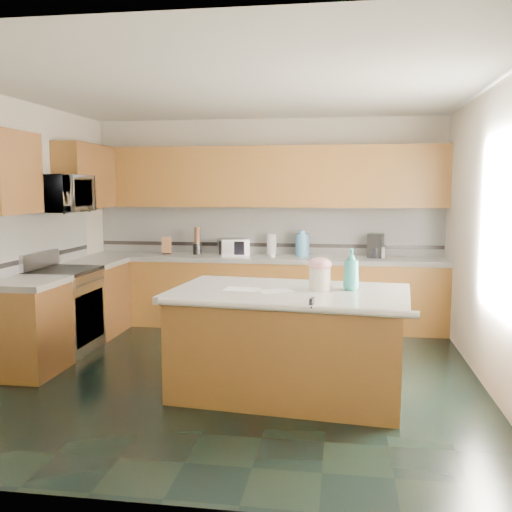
# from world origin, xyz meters

# --- Properties ---
(floor) EXTENTS (4.60, 4.60, 0.00)m
(floor) POSITION_xyz_m (0.00, 0.00, 0.00)
(floor) COLOR black
(floor) RESTS_ON ground
(ceiling) EXTENTS (4.60, 4.60, 0.00)m
(ceiling) POSITION_xyz_m (0.00, 0.00, 2.70)
(ceiling) COLOR white
(ceiling) RESTS_ON ground
(wall_back) EXTENTS (4.60, 0.04, 2.70)m
(wall_back) POSITION_xyz_m (0.00, 2.32, 1.35)
(wall_back) COLOR beige
(wall_back) RESTS_ON ground
(wall_front) EXTENTS (4.60, 0.04, 2.70)m
(wall_front) POSITION_xyz_m (0.00, -2.32, 1.35)
(wall_front) COLOR beige
(wall_front) RESTS_ON ground
(wall_left) EXTENTS (0.04, 4.60, 2.70)m
(wall_left) POSITION_xyz_m (-2.32, 0.00, 1.35)
(wall_left) COLOR beige
(wall_left) RESTS_ON ground
(wall_right) EXTENTS (0.04, 4.60, 2.70)m
(wall_right) POSITION_xyz_m (2.32, 0.00, 1.35)
(wall_right) COLOR beige
(wall_right) RESTS_ON ground
(back_base_cab) EXTENTS (4.60, 0.60, 0.86)m
(back_base_cab) POSITION_xyz_m (0.00, 2.00, 0.43)
(back_base_cab) COLOR #3D2311
(back_base_cab) RESTS_ON ground
(back_countertop) EXTENTS (4.60, 0.64, 0.06)m
(back_countertop) POSITION_xyz_m (0.00, 2.00, 0.89)
(back_countertop) COLOR white
(back_countertop) RESTS_ON back_base_cab
(back_upper_cab) EXTENTS (4.60, 0.33, 0.78)m
(back_upper_cab) POSITION_xyz_m (0.00, 2.13, 1.94)
(back_upper_cab) COLOR #3D2311
(back_upper_cab) RESTS_ON wall_back
(back_backsplash) EXTENTS (4.60, 0.02, 0.63)m
(back_backsplash) POSITION_xyz_m (0.00, 2.29, 1.24)
(back_backsplash) COLOR silver
(back_backsplash) RESTS_ON back_countertop
(back_accent_band) EXTENTS (4.60, 0.01, 0.05)m
(back_accent_band) POSITION_xyz_m (0.00, 2.28, 1.04)
(back_accent_band) COLOR black
(back_accent_band) RESTS_ON back_countertop
(left_base_cab_rear) EXTENTS (0.60, 0.82, 0.86)m
(left_base_cab_rear) POSITION_xyz_m (-2.00, 1.29, 0.43)
(left_base_cab_rear) COLOR #3D2311
(left_base_cab_rear) RESTS_ON ground
(left_counter_rear) EXTENTS (0.64, 0.82, 0.06)m
(left_counter_rear) POSITION_xyz_m (-2.00, 1.29, 0.89)
(left_counter_rear) COLOR white
(left_counter_rear) RESTS_ON left_base_cab_rear
(left_base_cab_front) EXTENTS (0.60, 0.72, 0.86)m
(left_base_cab_front) POSITION_xyz_m (-2.00, -0.24, 0.43)
(left_base_cab_front) COLOR #3D2311
(left_base_cab_front) RESTS_ON ground
(left_counter_front) EXTENTS (0.64, 0.72, 0.06)m
(left_counter_front) POSITION_xyz_m (-2.00, -0.24, 0.89)
(left_counter_front) COLOR white
(left_counter_front) RESTS_ON left_base_cab_front
(left_backsplash) EXTENTS (0.02, 2.30, 0.63)m
(left_backsplash) POSITION_xyz_m (-2.29, 0.55, 1.24)
(left_backsplash) COLOR silver
(left_backsplash) RESTS_ON wall_left
(left_accent_band) EXTENTS (0.01, 2.30, 0.05)m
(left_accent_band) POSITION_xyz_m (-2.28, 0.55, 1.04)
(left_accent_band) COLOR black
(left_accent_band) RESTS_ON wall_left
(left_upper_cab_rear) EXTENTS (0.33, 1.09, 0.78)m
(left_upper_cab_rear) POSITION_xyz_m (-2.13, 1.42, 1.94)
(left_upper_cab_rear) COLOR #3D2311
(left_upper_cab_rear) RESTS_ON wall_left
(left_upper_cab_front) EXTENTS (0.33, 0.72, 0.78)m
(left_upper_cab_front) POSITION_xyz_m (-2.13, -0.24, 1.94)
(left_upper_cab_front) COLOR #3D2311
(left_upper_cab_front) RESTS_ON wall_left
(range_body) EXTENTS (0.60, 0.76, 0.88)m
(range_body) POSITION_xyz_m (-2.00, 0.50, 0.44)
(range_body) COLOR #B7B7BC
(range_body) RESTS_ON ground
(range_oven_door) EXTENTS (0.02, 0.68, 0.55)m
(range_oven_door) POSITION_xyz_m (-1.71, 0.50, 0.40)
(range_oven_door) COLOR black
(range_oven_door) RESTS_ON range_body
(range_cooktop) EXTENTS (0.62, 0.78, 0.04)m
(range_cooktop) POSITION_xyz_m (-2.00, 0.50, 0.90)
(range_cooktop) COLOR black
(range_cooktop) RESTS_ON range_body
(range_handle) EXTENTS (0.02, 0.66, 0.02)m
(range_handle) POSITION_xyz_m (-1.68, 0.50, 0.78)
(range_handle) COLOR #B7B7BC
(range_handle) RESTS_ON range_body
(range_backguard) EXTENTS (0.06, 0.76, 0.18)m
(range_backguard) POSITION_xyz_m (-2.26, 0.50, 1.02)
(range_backguard) COLOR #B7B7BC
(range_backguard) RESTS_ON range_body
(microwave) EXTENTS (0.50, 0.73, 0.41)m
(microwave) POSITION_xyz_m (-2.00, 0.50, 1.73)
(microwave) COLOR #B7B7BC
(microwave) RESTS_ON wall_left
(island_base) EXTENTS (2.02, 1.29, 0.86)m
(island_base) POSITION_xyz_m (0.56, -0.41, 0.43)
(island_base) COLOR #3D2311
(island_base) RESTS_ON ground
(island_top) EXTENTS (2.13, 1.40, 0.06)m
(island_top) POSITION_xyz_m (0.56, -0.41, 0.89)
(island_top) COLOR white
(island_top) RESTS_ON island_base
(island_bullnose) EXTENTS (2.01, 0.27, 0.06)m
(island_bullnose) POSITION_xyz_m (0.56, -1.00, 0.89)
(island_bullnose) COLOR white
(island_bullnose) RESTS_ON island_base
(treat_jar) EXTENTS (0.20, 0.20, 0.19)m
(treat_jar) POSITION_xyz_m (0.81, -0.36, 1.02)
(treat_jar) COLOR white
(treat_jar) RESTS_ON island_top
(treat_jar_lid) EXTENTS (0.20, 0.20, 0.13)m
(treat_jar_lid) POSITION_xyz_m (0.81, -0.36, 1.14)
(treat_jar_lid) COLOR pink
(treat_jar_lid) RESTS_ON treat_jar
(treat_jar_knob) EXTENTS (0.07, 0.02, 0.02)m
(treat_jar_knob) POSITION_xyz_m (0.81, -0.36, 1.19)
(treat_jar_knob) COLOR tan
(treat_jar_knob) RESTS_ON treat_jar_lid
(treat_jar_knob_end_l) EXTENTS (0.03, 0.03, 0.03)m
(treat_jar_knob_end_l) POSITION_xyz_m (0.78, -0.36, 1.19)
(treat_jar_knob_end_l) COLOR tan
(treat_jar_knob_end_l) RESTS_ON treat_jar_lid
(treat_jar_knob_end_r) EXTENTS (0.03, 0.03, 0.03)m
(treat_jar_knob_end_r) POSITION_xyz_m (0.85, -0.36, 1.19)
(treat_jar_knob_end_r) COLOR tan
(treat_jar_knob_end_r) RESTS_ON treat_jar_lid
(soap_bottle_island) EXTENTS (0.16, 0.16, 0.36)m
(soap_bottle_island) POSITION_xyz_m (1.08, -0.32, 1.10)
(soap_bottle_island) COLOR teal
(soap_bottle_island) RESTS_ON island_top
(paper_sheet_a) EXTENTS (0.36, 0.34, 0.00)m
(paper_sheet_a) POSITION_xyz_m (0.44, -0.48, 0.92)
(paper_sheet_a) COLOR white
(paper_sheet_a) RESTS_ON island_top
(paper_sheet_b) EXTENTS (0.32, 0.25, 0.00)m
(paper_sheet_b) POSITION_xyz_m (0.14, -0.44, 0.92)
(paper_sheet_b) COLOR white
(paper_sheet_b) RESTS_ON island_top
(clamp_body) EXTENTS (0.04, 0.09, 0.08)m
(clamp_body) POSITION_xyz_m (0.78, -0.98, 0.93)
(clamp_body) COLOR black
(clamp_body) RESTS_ON island_top
(clamp_handle) EXTENTS (0.01, 0.06, 0.01)m
(clamp_handle) POSITION_xyz_m (0.78, -1.03, 0.91)
(clamp_handle) COLOR black
(clamp_handle) RESTS_ON island_top
(knife_block) EXTENTS (0.16, 0.19, 0.24)m
(knife_block) POSITION_xyz_m (-1.31, 2.05, 1.03)
(knife_block) COLOR #472814
(knife_block) RESTS_ON back_countertop
(utensil_crock) EXTENTS (0.12, 0.12, 0.15)m
(utensil_crock) POSITION_xyz_m (-0.90, 2.08, 0.99)
(utensil_crock) COLOR black
(utensil_crock) RESTS_ON back_countertop
(utensil_bundle) EXTENTS (0.07, 0.07, 0.22)m
(utensil_bundle) POSITION_xyz_m (-0.90, 2.08, 1.18)
(utensil_bundle) COLOR #472814
(utensil_bundle) RESTS_ON utensil_crock
(toaster_oven) EXTENTS (0.44, 0.38, 0.21)m
(toaster_oven) POSITION_xyz_m (-0.41, 2.05, 1.03)
(toaster_oven) COLOR #B7B7BC
(toaster_oven) RESTS_ON back_countertop
(toaster_oven_door) EXTENTS (0.33, 0.01, 0.17)m
(toaster_oven_door) POSITION_xyz_m (-0.41, 1.93, 1.03)
(toaster_oven_door) COLOR black
(toaster_oven_door) RESTS_ON toaster_oven
(paper_towel) EXTENTS (0.12, 0.12, 0.28)m
(paper_towel) POSITION_xyz_m (0.09, 2.10, 1.06)
(paper_towel) COLOR white
(paper_towel) RESTS_ON back_countertop
(paper_towel_base) EXTENTS (0.19, 0.19, 0.01)m
(paper_towel_base) POSITION_xyz_m (0.09, 2.10, 0.93)
(paper_towel_base) COLOR #B7B7BC
(paper_towel_base) RESTS_ON back_countertop
(water_jug) EXTENTS (0.18, 0.18, 0.29)m
(water_jug) POSITION_xyz_m (0.49, 2.06, 1.07)
(water_jug) COLOR #5598CC
(water_jug) RESTS_ON back_countertop
(water_jug_neck) EXTENTS (0.08, 0.08, 0.04)m
(water_jug_neck) POSITION_xyz_m (0.49, 2.06, 1.24)
(water_jug_neck) COLOR #5598CC
(water_jug_neck) RESTS_ON water_jug
(coffee_maker) EXTENTS (0.22, 0.23, 0.30)m
(coffee_maker) POSITION_xyz_m (1.42, 2.08, 1.07)
(coffee_maker) COLOR black
(coffee_maker) RESTS_ON back_countertop
(coffee_carafe) EXTENTS (0.12, 0.12, 0.12)m
(coffee_carafe) POSITION_xyz_m (1.42, 2.04, 0.98)
(coffee_carafe) COLOR black
(coffee_carafe) RESTS_ON back_countertop
(soap_bottle_back) EXTENTS (0.12, 0.12, 0.21)m
(soap_bottle_back) POSITION_xyz_m (1.48, 2.05, 1.02)
(soap_bottle_back) COLOR white
(soap_bottle_back) RESTS_ON back_countertop
(soap_back_cap) EXTENTS (0.02, 0.02, 0.03)m
(soap_back_cap) POSITION_xyz_m (1.48, 2.05, 1.14)
(soap_back_cap) COLOR red
(soap_back_cap) RESTS_ON soap_bottle_back
(window_light_proxy) EXTENTS (0.02, 1.40, 1.10)m
(window_light_proxy) POSITION_xyz_m (2.29, -0.20, 1.50)
(window_light_proxy) COLOR white
(window_light_proxy) RESTS_ON wall_right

